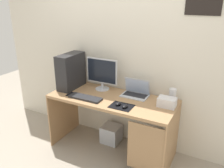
% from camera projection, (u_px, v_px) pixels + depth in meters
% --- Properties ---
extents(ground_plane, '(8.00, 8.00, 0.00)m').
position_uv_depth(ground_plane, '(112.00, 149.00, 3.14)').
color(ground_plane, '#9E9384').
extents(wall_back, '(4.00, 0.05, 2.60)m').
position_uv_depth(wall_back, '(125.00, 49.00, 2.98)').
color(wall_back, beige).
rests_on(wall_back, ground_plane).
extents(desk, '(1.56, 0.64, 0.76)m').
position_uv_depth(desk, '(113.00, 109.00, 2.91)').
color(desk, '#A37A51').
rests_on(desk, ground_plane).
extents(pc_tower, '(0.18, 0.44, 0.46)m').
position_uv_depth(pc_tower, '(71.00, 71.00, 3.13)').
color(pc_tower, '#232326').
rests_on(pc_tower, desk).
extents(monitor, '(0.44, 0.19, 0.42)m').
position_uv_depth(monitor, '(102.00, 74.00, 3.05)').
color(monitor, '#B7BCC6').
rests_on(monitor, desk).
extents(laptop, '(0.33, 0.22, 0.21)m').
position_uv_depth(laptop, '(136.00, 92.00, 2.92)').
color(laptop, '#B7BCC6').
rests_on(laptop, desk).
extents(speaker, '(0.09, 0.09, 0.16)m').
position_uv_depth(speaker, '(172.00, 95.00, 2.74)').
color(speaker, silver).
rests_on(speaker, desk).
extents(projector, '(0.20, 0.14, 0.11)m').
position_uv_depth(projector, '(167.00, 102.00, 2.63)').
color(projector, silver).
rests_on(projector, desk).
extents(keyboard, '(0.42, 0.14, 0.02)m').
position_uv_depth(keyboard, '(85.00, 98.00, 2.85)').
color(keyboard, '#232326').
rests_on(keyboard, desk).
extents(mousepad, '(0.26, 0.20, 0.00)m').
position_uv_depth(mousepad, '(121.00, 106.00, 2.65)').
color(mousepad, black).
rests_on(mousepad, desk).
extents(mouse_left, '(0.06, 0.10, 0.03)m').
position_uv_depth(mouse_left, '(118.00, 104.00, 2.67)').
color(mouse_left, black).
rests_on(mouse_left, mousepad).
extents(mouse_right, '(0.06, 0.10, 0.03)m').
position_uv_depth(mouse_right, '(125.00, 106.00, 2.61)').
color(mouse_right, black).
rests_on(mouse_right, mousepad).
extents(cell_phone, '(0.07, 0.13, 0.01)m').
position_uv_depth(cell_phone, '(71.00, 94.00, 2.97)').
color(cell_phone, black).
rests_on(cell_phone, desk).
extents(subwoofer, '(0.24, 0.24, 0.24)m').
position_uv_depth(subwoofer, '(111.00, 134.00, 3.28)').
color(subwoofer, '#B7BCC6').
rests_on(subwoofer, ground_plane).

